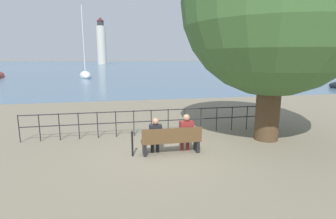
{
  "coord_description": "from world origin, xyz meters",
  "views": [
    {
      "loc": [
        -1.74,
        -8.06,
        3.1
      ],
      "look_at": [
        0.0,
        0.5,
        1.37
      ],
      "focal_mm": 28.0,
      "sensor_mm": 36.0,
      "label": 1
    }
  ],
  "objects": [
    {
      "name": "seated_person_left",
      "position": [
        -0.51,
        0.02,
        0.67
      ],
      "size": [
        0.4,
        0.35,
        1.21
      ],
      "color": "black",
      "rests_on": "ground_plane"
    },
    {
      "name": "seated_person_right",
      "position": [
        0.51,
        0.01,
        0.71
      ],
      "size": [
        0.44,
        0.35,
        1.3
      ],
      "color": "maroon",
      "rests_on": "ground_plane"
    },
    {
      "name": "park_bench",
      "position": [
        0.0,
        -0.06,
        0.44
      ],
      "size": [
        1.96,
        0.45,
        0.9
      ],
      "color": "brown",
      "rests_on": "ground_plane"
    },
    {
      "name": "shade_tree",
      "position": [
        3.91,
        0.73,
        5.02
      ],
      "size": [
        6.69,
        6.69,
        8.39
      ],
      "color": "#4C3823",
      "rests_on": "ground_plane"
    },
    {
      "name": "closed_umbrella",
      "position": [
        -1.27,
        -0.03,
        0.48
      ],
      "size": [
        0.09,
        0.09,
        0.87
      ],
      "color": "black",
      "rests_on": "ground_plane"
    },
    {
      "name": "harbor_lighthouse",
      "position": [
        -7.43,
        125.88,
        10.25
      ],
      "size": [
        4.3,
        4.3,
        22.04
      ],
      "color": "beige",
      "rests_on": "ground_plane"
    },
    {
      "name": "ground_plane",
      "position": [
        0.0,
        0.0,
        0.0
      ],
      "size": [
        1000.0,
        1000.0,
        0.0
      ],
      "primitive_type": "plane",
      "color": "#7A705B"
    },
    {
      "name": "sailboat_0",
      "position": [
        -6.3,
        35.78,
        0.38
      ],
      "size": [
        2.67,
        5.55,
        11.5
      ],
      "rotation": [
        0.0,
        0.0,
        0.18
      ],
      "color": "white",
      "rests_on": "ground_plane"
    },
    {
      "name": "promenade_railing",
      "position": [
        0.0,
        2.2,
        0.69
      ],
      "size": [
        10.6,
        0.04,
        1.05
      ],
      "color": "black",
      "rests_on": "ground_plane"
    },
    {
      "name": "harbor_water",
      "position": [
        0.0,
        161.29,
        0.0
      ],
      "size": [
        600.0,
        300.0,
        0.01
      ],
      "color": "slate",
      "rests_on": "ground_plane"
    }
  ]
}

